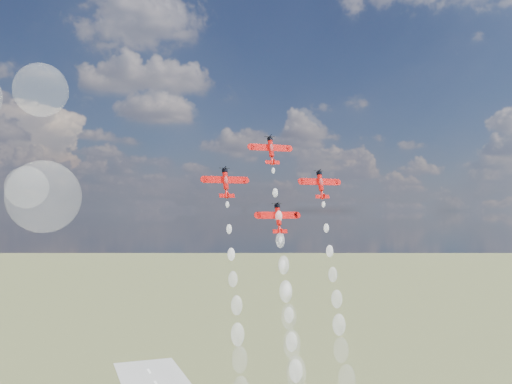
{
  "coord_description": "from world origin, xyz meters",
  "views": [
    {
      "loc": [
        -42.65,
        -137.47,
        78.04
      ],
      "look_at": [
        13.12,
        14.69,
        83.7
      ],
      "focal_mm": 38.0,
      "sensor_mm": 36.0,
      "label": 1
    }
  ],
  "objects": [
    {
      "name": "plane_lead",
      "position": [
        19.12,
        17.56,
        96.94
      ],
      "size": [
        12.87,
        5.06,
        9.0
      ],
      "rotation": [
        1.3,
        0.0,
        0.0
      ],
      "color": "red",
      "rests_on": "ground"
    },
    {
      "name": "plane_left",
      "position": [
        3.59,
        14.62,
        86.47
      ],
      "size": [
        12.87,
        5.06,
        9.0
      ],
      "rotation": [
        1.3,
        0.0,
        0.0
      ],
      "color": "red",
      "rests_on": "ground"
    },
    {
      "name": "plane_right",
      "position": [
        34.66,
        14.62,
        86.47
      ],
      "size": [
        12.87,
        5.06,
        9.0
      ],
      "rotation": [
        1.3,
        0.0,
        0.0
      ],
      "color": "red",
      "rests_on": "ground"
    },
    {
      "name": "plane_slot",
      "position": [
        19.12,
        11.68,
        76.0
      ],
      "size": [
        12.87,
        5.06,
        9.0
      ],
      "rotation": [
        1.3,
        0.0,
        0.0
      ],
      "color": "red",
      "rests_on": "ground"
    },
    {
      "name": "smoke_trail_lead",
      "position": [
        19.19,
        3.12,
        45.39
      ],
      "size": [
        5.14,
        19.32,
        59.7
      ],
      "color": "white",
      "rests_on": "plane_lead"
    },
    {
      "name": "smoke_trail_left",
      "position": [
        3.63,
        0.28,
        35.21
      ],
      "size": [
        5.79,
        18.8,
        59.32
      ],
      "color": "white",
      "rests_on": "plane_left"
    },
    {
      "name": "smoke_trail_right",
      "position": [
        34.65,
        0.51,
        35.16
      ],
      "size": [
        5.14,
        18.43,
        59.61
      ],
      "color": "white",
      "rests_on": "plane_right"
    }
  ]
}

